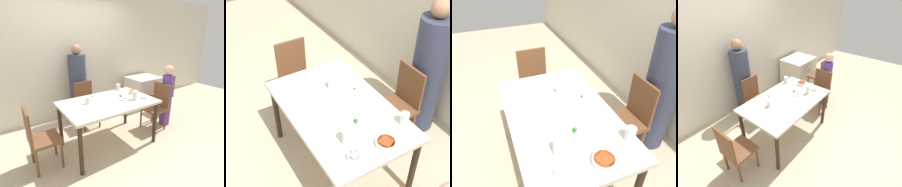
# 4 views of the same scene
# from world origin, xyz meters

# --- Properties ---
(ground_plane) EXTENTS (10.00, 10.00, 0.00)m
(ground_plane) POSITION_xyz_m (0.00, 0.00, 0.00)
(ground_plane) COLOR beige
(dining_table) EXTENTS (1.48, 0.92, 0.77)m
(dining_table) POSITION_xyz_m (0.00, 0.00, 0.69)
(dining_table) COLOR beige
(dining_table) RESTS_ON ground_plane
(chair_adult_spot) EXTENTS (0.40, 0.40, 0.90)m
(chair_adult_spot) POSITION_xyz_m (-0.01, 0.80, 0.48)
(chair_adult_spot) COLOR brown
(chair_adult_spot) RESTS_ON ground_plane
(chair_empty_left) EXTENTS (0.40, 0.40, 0.90)m
(chair_empty_left) POSITION_xyz_m (-1.08, 0.04, 0.48)
(chair_empty_left) COLOR brown
(chair_empty_left) RESTS_ON ground_plane
(person_adult) EXTENTS (0.36, 0.36, 1.60)m
(person_adult) POSITION_xyz_m (-0.01, 1.15, 0.74)
(person_adult) COLOR #33384C
(person_adult) RESTS_ON ground_plane
(bowl_curry) EXTENTS (0.17, 0.17, 0.05)m
(bowl_curry) POSITION_xyz_m (0.59, 0.09, 0.80)
(bowl_curry) COLOR silver
(bowl_curry) RESTS_ON dining_table
(plate_rice_adult) EXTENTS (0.24, 0.24, 0.06)m
(plate_rice_adult) POSITION_xyz_m (0.29, -0.04, 0.79)
(plate_rice_adult) COLOR white
(plate_rice_adult) RESTS_ON dining_table
(plate_rice_child) EXTENTS (0.24, 0.24, 0.05)m
(plate_rice_child) POSITION_xyz_m (-0.11, 0.22, 0.78)
(plate_rice_child) COLOR white
(plate_rice_child) RESTS_ON dining_table
(bowl_rice_small) EXTENTS (0.12, 0.12, 0.04)m
(bowl_rice_small) POSITION_xyz_m (0.58, -0.21, 0.80)
(bowl_rice_small) COLOR white
(bowl_rice_small) RESTS_ON dining_table
(glass_water_tall) EXTENTS (0.08, 0.08, 0.14)m
(glass_water_tall) POSITION_xyz_m (0.40, -0.17, 0.84)
(glass_water_tall) COLOR silver
(glass_water_tall) RESTS_ON dining_table
(glass_water_short) EXTENTS (0.07, 0.07, 0.10)m
(glass_water_short) POSITION_xyz_m (-0.31, 0.10, 0.82)
(glass_water_short) COLOR silver
(glass_water_short) RESTS_ON dining_table
(glass_water_center) EXTENTS (0.08, 0.08, 0.12)m
(glass_water_center) POSITION_xyz_m (0.48, 0.39, 0.83)
(glass_water_center) COLOR silver
(glass_water_center) RESTS_ON dining_table
(napkin_folded) EXTENTS (0.14, 0.14, 0.01)m
(napkin_folded) POSITION_xyz_m (-0.57, -0.22, 0.77)
(napkin_folded) COLOR white
(napkin_folded) RESTS_ON dining_table
(fork_steel) EXTENTS (0.18, 0.08, 0.01)m
(fork_steel) POSITION_xyz_m (0.10, -0.29, 0.77)
(fork_steel) COLOR silver
(fork_steel) RESTS_ON dining_table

